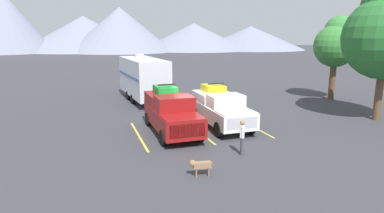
{
  "coord_description": "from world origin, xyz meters",
  "views": [
    {
      "loc": [
        -6.13,
        -17.36,
        5.5
      ],
      "look_at": [
        0.0,
        1.03,
        1.2
      ],
      "focal_mm": 30.86,
      "sensor_mm": 36.0,
      "label": 1
    }
  ],
  "objects_px": {
    "camper_trailer_a": "(143,77)",
    "dog": "(200,165)",
    "person_a": "(242,135)",
    "pickup_truck_b": "(220,108)",
    "pickup_truck_a": "(171,111)"
  },
  "relations": [
    {
      "from": "camper_trailer_a",
      "to": "dog",
      "type": "bearing_deg",
      "value": -92.28
    },
    {
      "from": "pickup_truck_b",
      "to": "person_a",
      "type": "xyz_separation_m",
      "value": [
        -0.97,
        -4.77,
        -0.2
      ]
    },
    {
      "from": "pickup_truck_b",
      "to": "person_a",
      "type": "relative_size",
      "value": 3.22
    },
    {
      "from": "person_a",
      "to": "dog",
      "type": "xyz_separation_m",
      "value": [
        -2.65,
        -1.61,
        -0.48
      ]
    },
    {
      "from": "camper_trailer_a",
      "to": "dog",
      "type": "xyz_separation_m",
      "value": [
        -0.62,
        -15.56,
        -1.54
      ]
    },
    {
      "from": "pickup_truck_a",
      "to": "dog",
      "type": "distance_m",
      "value": 6.22
    },
    {
      "from": "pickup_truck_a",
      "to": "camper_trailer_a",
      "type": "xyz_separation_m",
      "value": [
        0.15,
        9.41,
        0.8
      ]
    },
    {
      "from": "person_a",
      "to": "camper_trailer_a",
      "type": "bearing_deg",
      "value": 98.26
    },
    {
      "from": "dog",
      "to": "camper_trailer_a",
      "type": "bearing_deg",
      "value": 87.72
    },
    {
      "from": "camper_trailer_a",
      "to": "person_a",
      "type": "bearing_deg",
      "value": -81.74
    },
    {
      "from": "pickup_truck_b",
      "to": "dog",
      "type": "distance_m",
      "value": 7.37
    },
    {
      "from": "camper_trailer_a",
      "to": "pickup_truck_b",
      "type": "bearing_deg",
      "value": -71.93
    },
    {
      "from": "camper_trailer_a",
      "to": "person_a",
      "type": "distance_m",
      "value": 14.13
    },
    {
      "from": "pickup_truck_a",
      "to": "pickup_truck_b",
      "type": "xyz_separation_m",
      "value": [
        3.14,
        0.23,
        -0.05
      ]
    },
    {
      "from": "pickup_truck_b",
      "to": "camper_trailer_a",
      "type": "distance_m",
      "value": 9.69
    }
  ]
}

